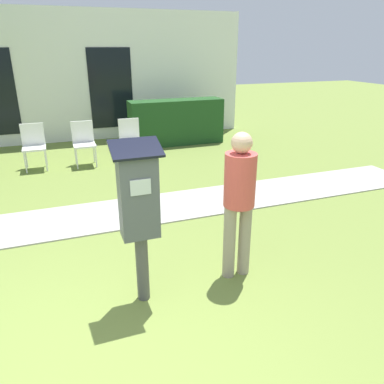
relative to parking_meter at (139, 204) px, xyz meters
name	(u,v)px	position (x,y,z in m)	size (l,w,h in m)	color
ground_plane	(100,373)	(-0.53, -0.79, -1.02)	(40.00, 40.00, 0.00)	olive
sidewalk	(74,220)	(-0.53, 2.07, -1.01)	(12.00, 1.10, 0.02)	#A3A099
building_facade	(52,78)	(-0.53, 7.16, 0.58)	(10.00, 0.26, 3.20)	white
parking_meter	(139,204)	(0.00, 0.00, 0.00)	(0.44, 0.31, 1.59)	#4C4C4C
person_standing	(239,195)	(1.05, 0.07, -0.09)	(0.32, 0.32, 1.58)	gray
outdoor_chair_left	(34,143)	(-1.06, 4.90, -0.49)	(0.44, 0.44, 0.90)	white
outdoor_chair_middle	(84,140)	(-0.10, 4.82, -0.49)	(0.44, 0.44, 0.90)	white
outdoor_chair_right	(130,137)	(0.86, 4.77, -0.49)	(0.44, 0.44, 0.90)	white
hedge_row	(176,122)	(2.25, 5.86, -0.47)	(2.34, 0.60, 1.10)	#1E471E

